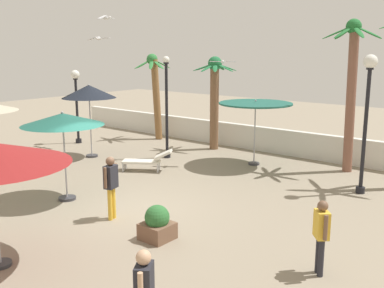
{
  "coord_description": "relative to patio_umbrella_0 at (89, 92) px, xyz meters",
  "views": [
    {
      "loc": [
        9.19,
        -8.05,
        4.48
      ],
      "look_at": [
        0.0,
        3.23,
        1.4
      ],
      "focal_mm": 42.21,
      "sensor_mm": 36.0,
      "label": 1
    }
  ],
  "objects": [
    {
      "name": "boundary_wall",
      "position": [
        5.83,
        5.55,
        -2.2
      ],
      "size": [
        25.2,
        0.3,
        1.08
      ],
      "primitive_type": "cube",
      "color": "silver",
      "rests_on": "ground_plane"
    },
    {
      "name": "palm_tree_1",
      "position": [
        -0.65,
        4.6,
        -0.11
      ],
      "size": [
        1.96,
        1.91,
        4.25
      ],
      "color": "brown",
      "rests_on": "ground_plane"
    },
    {
      "name": "lamp_post_1",
      "position": [
        -2.79,
        1.42,
        -0.38
      ],
      "size": [
        0.42,
        0.42,
        3.5
      ],
      "color": "black",
      "rests_on": "ground_plane"
    },
    {
      "name": "lamp_post_2",
      "position": [
        10.52,
        2.24,
        0.14
      ],
      "size": [
        0.42,
        0.42,
        4.32
      ],
      "color": "black",
      "rests_on": "ground_plane"
    },
    {
      "name": "lounge_chair_0",
      "position": [
        3.42,
        -0.12,
        -2.33
      ],
      "size": [
        1.84,
        1.49,
        0.82
      ],
      "color": "#B7B7BC",
      "rests_on": "ground_plane"
    },
    {
      "name": "ground_plane",
      "position": [
        5.83,
        -3.67,
        -2.74
      ],
      "size": [
        56.0,
        56.0,
        0.0
      ],
      "primitive_type": "plane",
      "color": "gray"
    },
    {
      "name": "seagull_0",
      "position": [
        4.97,
        2.45,
        1.26
      ],
      "size": [
        0.89,
        0.69,
        0.14
      ],
      "color": "white"
    },
    {
      "name": "patio_umbrella_0",
      "position": [
        0.0,
        0.0,
        0.0
      ],
      "size": [
        2.23,
        2.23,
        3.06
      ],
      "color": "#333338",
      "rests_on": "ground_plane"
    },
    {
      "name": "lamp_post_0",
      "position": [
        2.57,
        1.91,
        -0.53
      ],
      "size": [
        0.28,
        0.28,
        4.19
      ],
      "color": "black",
      "rests_on": "ground_plane"
    },
    {
      "name": "seagull_2",
      "position": [
        -1.43,
        1.8,
        2.2
      ],
      "size": [
        1.27,
        0.39,
        0.16
      ],
      "color": "white"
    },
    {
      "name": "patio_umbrella_4",
      "position": [
        3.85,
        -4.0,
        -0.3
      ],
      "size": [
        2.42,
        2.42,
        2.69
      ],
      "color": "#333338",
      "rests_on": "ground_plane"
    },
    {
      "name": "guest_2",
      "position": [
        11.71,
        -3.58,
        -1.8
      ],
      "size": [
        0.42,
        0.44,
        1.57
      ],
      "color": "#26262D",
      "rests_on": "ground_plane"
    },
    {
      "name": "seagull_1",
      "position": [
        0.64,
        0.52,
        2.94
      ],
      "size": [
        0.57,
        1.17,
        0.18
      ],
      "color": "white"
    },
    {
      "name": "planter",
      "position": [
        7.98,
        -4.39,
        -2.35
      ],
      "size": [
        0.7,
        0.7,
        0.85
      ],
      "color": "brown",
      "rests_on": "ground_plane"
    },
    {
      "name": "patio_umbrella_3",
      "position": [
        6.02,
        3.2,
        -0.4
      ],
      "size": [
        2.82,
        2.82,
        2.57
      ],
      "color": "#333338",
      "rests_on": "ground_plane"
    },
    {
      "name": "guest_0",
      "position": [
        6.14,
        -4.21,
        -1.69
      ],
      "size": [
        0.32,
        0.54,
        1.72
      ],
      "color": "gold",
      "rests_on": "ground_plane"
    },
    {
      "name": "palm_tree_2",
      "position": [
        9.16,
        4.55,
        0.64
      ],
      "size": [
        2.11,
        2.1,
        5.52
      ],
      "color": "brown",
      "rests_on": "ground_plane"
    },
    {
      "name": "palm_tree_3",
      "position": [
        3.1,
        4.5,
        -0.12
      ],
      "size": [
        1.98,
        1.98,
        4.16
      ],
      "color": "brown",
      "rests_on": "ground_plane"
    }
  ]
}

